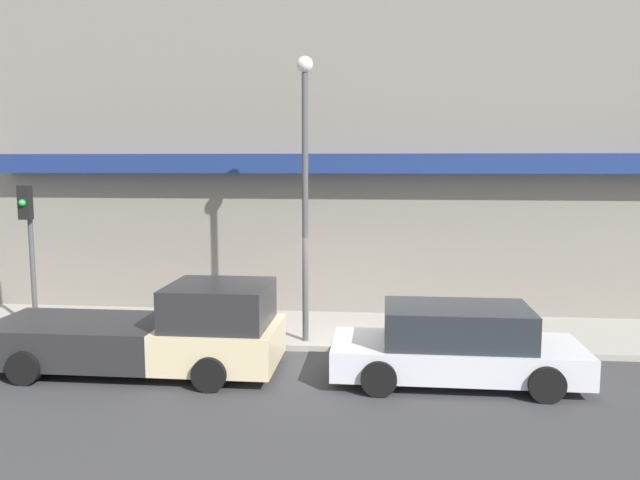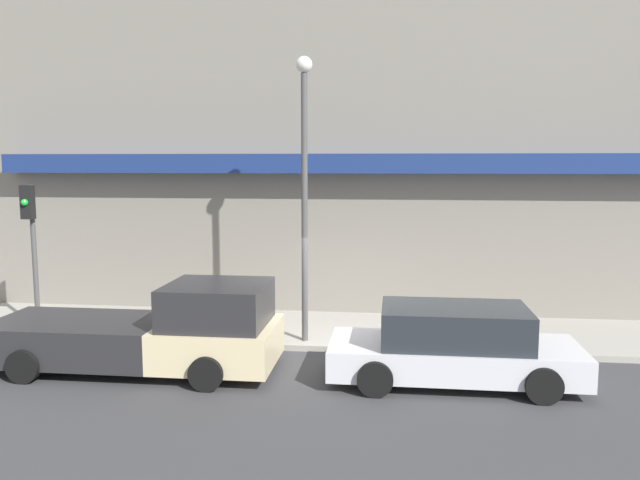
{
  "view_description": "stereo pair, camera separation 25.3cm",
  "coord_description": "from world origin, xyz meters",
  "px_view_note": "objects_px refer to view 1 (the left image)",
  "views": [
    {
      "loc": [
        1.21,
        -13.26,
        4.15
      ],
      "look_at": [
        -0.26,
        1.29,
        2.33
      ],
      "focal_mm": 35.0,
      "sensor_mm": 36.0,
      "label": 1
    },
    {
      "loc": [
        1.46,
        -13.23,
        4.15
      ],
      "look_at": [
        -0.26,
        1.29,
        2.33
      ],
      "focal_mm": 35.0,
      "sensor_mm": 36.0,
      "label": 2
    }
  ],
  "objects_px": {
    "parked_car": "(456,345)",
    "fire_hydrant": "(197,322)",
    "pickup_truck": "(156,333)",
    "street_lamp": "(305,169)",
    "traffic_light": "(29,231)"
  },
  "relations": [
    {
      "from": "parked_car",
      "to": "street_lamp",
      "type": "relative_size",
      "value": 0.74
    },
    {
      "from": "pickup_truck",
      "to": "parked_car",
      "type": "relative_size",
      "value": 1.23
    },
    {
      "from": "fire_hydrant",
      "to": "traffic_light",
      "type": "height_order",
      "value": "traffic_light"
    },
    {
      "from": "parked_car",
      "to": "fire_hydrant",
      "type": "relative_size",
      "value": 7.68
    },
    {
      "from": "parked_car",
      "to": "fire_hydrant",
      "type": "bearing_deg",
      "value": 158.42
    },
    {
      "from": "traffic_light",
      "to": "fire_hydrant",
      "type": "bearing_deg",
      "value": 0.73
    },
    {
      "from": "fire_hydrant",
      "to": "street_lamp",
      "type": "xyz_separation_m",
      "value": [
        2.6,
        -0.24,
        3.57
      ]
    },
    {
      "from": "pickup_truck",
      "to": "street_lamp",
      "type": "distance_m",
      "value": 4.69
    },
    {
      "from": "pickup_truck",
      "to": "traffic_light",
      "type": "height_order",
      "value": "traffic_light"
    },
    {
      "from": "pickup_truck",
      "to": "parked_car",
      "type": "height_order",
      "value": "pickup_truck"
    },
    {
      "from": "pickup_truck",
      "to": "parked_car",
      "type": "xyz_separation_m",
      "value": [
        5.9,
        0.0,
        -0.07
      ]
    },
    {
      "from": "fire_hydrant",
      "to": "parked_car",
      "type": "bearing_deg",
      "value": -21.29
    },
    {
      "from": "pickup_truck",
      "to": "fire_hydrant",
      "type": "distance_m",
      "value": 2.27
    },
    {
      "from": "parked_car",
      "to": "street_lamp",
      "type": "distance_m",
      "value": 4.97
    },
    {
      "from": "pickup_truck",
      "to": "parked_car",
      "type": "distance_m",
      "value": 5.9
    }
  ]
}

